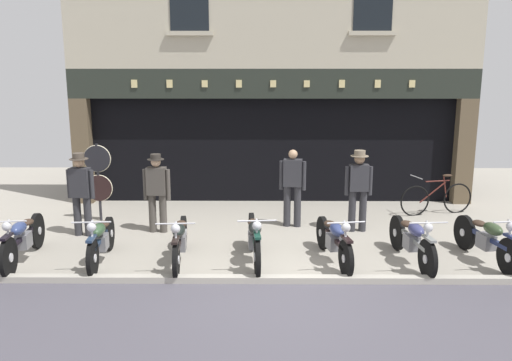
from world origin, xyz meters
The scene contains 16 objects.
ground centered at (0.00, -0.98, -0.04)m, with size 21.88×22.00×0.18m.
shop_facade centered at (0.00, 7.00, 1.74)m, with size 10.18×4.42×6.49m.
motorcycle_far_left centered at (-4.38, 0.94, 0.43)m, with size 0.62×2.09×0.92m.
motorcycle_left centered at (-3.04, 0.92, 0.41)m, with size 0.62×1.92×0.91m.
motorcycle_center_left centered at (-1.69, 0.92, 0.42)m, with size 0.62×2.06×0.91m.
motorcycle_center centered at (-0.41, 0.95, 0.44)m, with size 0.62×2.06×0.93m.
motorcycle_center_right centered at (0.96, 0.97, 0.41)m, with size 0.62×1.97×0.90m.
motorcycle_right centered at (2.28, 0.93, 0.42)m, with size 0.62×2.03×0.92m.
motorcycle_far_right centered at (3.57, 0.98, 0.42)m, with size 0.62×1.98×0.92m.
salesman_left centered at (-3.86, 2.44, 0.94)m, with size 0.56×0.36×1.67m.
shopkeeper_center centered at (-2.40, 2.68, 0.89)m, with size 0.56×0.33×1.62m.
salesman_right centered at (0.37, 3.10, 0.91)m, with size 0.55×0.28×1.65m.
assistant_far_right centered at (1.69, 2.77, 0.94)m, with size 0.56×0.36×1.68m.
tyre_sign_pole centered at (-3.84, 3.50, 1.04)m, with size 0.60×0.06×1.71m.
advert_board_near centered at (1.89, 5.40, 1.72)m, with size 0.72×0.03×1.05m.
leaning_bicycle centered at (3.76, 4.09, 0.38)m, with size 1.77×0.60×0.95m.
Camera 1 is at (-0.32, -7.49, 3.21)m, focal length 36.26 mm.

